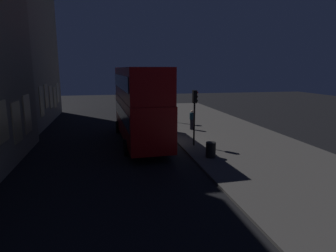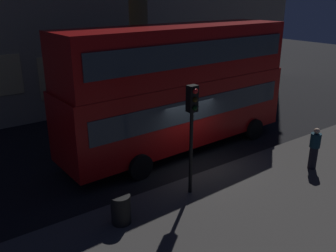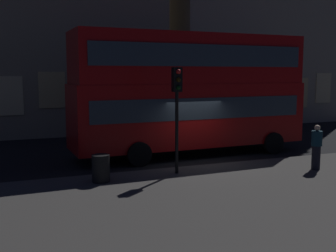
% 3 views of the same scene
% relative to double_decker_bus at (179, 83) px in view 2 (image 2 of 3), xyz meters
% --- Properties ---
extents(ground_plane, '(80.00, 80.00, 0.00)m').
position_rel_double_decker_bus_xyz_m(ground_plane, '(-0.43, -1.73, -2.98)').
color(ground_plane, black).
extents(sidewalk_slab, '(44.00, 8.74, 0.12)m').
position_rel_double_decker_bus_xyz_m(sidewalk_slab, '(-0.43, -6.92, -2.92)').
color(sidewalk_slab, '#423F3D').
rests_on(sidewalk_slab, ground).
extents(double_decker_bus, '(10.75, 3.22, 5.34)m').
position_rel_double_decker_bus_xyz_m(double_decker_bus, '(0.00, 0.00, 0.00)').
color(double_decker_bus, '#9E0C0C').
rests_on(double_decker_bus, ground).
extents(traffic_light_near_kerb, '(0.33, 0.36, 3.74)m').
position_rel_double_decker_bus_xyz_m(traffic_light_near_kerb, '(-2.08, -3.45, -0.16)').
color(traffic_light_near_kerb, black).
rests_on(traffic_light_near_kerb, sidewalk_slab).
extents(pedestrian, '(0.39, 0.39, 1.66)m').
position_rel_double_decker_bus_xyz_m(pedestrian, '(2.92, -4.78, -2.02)').
color(pedestrian, black).
rests_on(pedestrian, sidewalk_slab).
extents(litter_bin, '(0.59, 0.59, 0.90)m').
position_rel_double_decker_bus_xyz_m(litter_bin, '(-4.84, -3.62, -2.41)').
color(litter_bin, black).
rests_on(litter_bin, sidewalk_slab).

